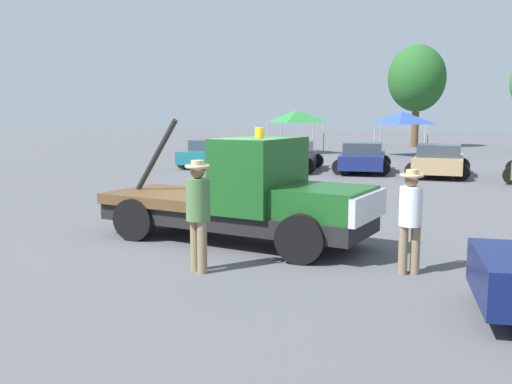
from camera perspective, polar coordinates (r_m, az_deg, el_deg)
The scene contains 11 objects.
ground_plane at distance 11.83m, azimuth -2.29°, elevation -4.93°, with size 160.00×160.00×0.00m, color #545459.
tow_truck at distance 11.48m, azimuth -0.83°, elevation -0.65°, with size 5.99×2.83×2.51m.
person_near_truck at distance 9.57m, azimuth 15.20°, elevation -2.05°, with size 0.38×0.38×1.73m.
person_at_hood at distance 9.41m, azimuth -5.81°, elevation -1.47°, with size 0.41×0.41×1.86m.
parked_car_teal at distance 28.22m, azimuth -4.28°, elevation 3.85°, with size 2.56×4.50×1.34m.
parked_car_charcoal at distance 26.44m, azimuth 3.74°, elevation 3.58°, with size 2.80×4.71×1.34m.
parked_car_navy at distance 25.95m, azimuth 10.63°, elevation 3.38°, with size 2.75×4.48×1.34m.
parked_car_tan at distance 25.12m, azimuth 17.83°, elevation 3.00°, with size 2.53×4.31×1.34m.
canopy_tent_green at distance 37.73m, azimuth 4.08°, elevation 7.56°, with size 3.06×3.06×2.83m.
canopy_tent_blue at distance 36.49m, azimuth 14.44°, elevation 7.19°, with size 2.99×2.99×2.73m.
tree_center at distance 46.50m, azimuth 15.79°, elevation 10.85°, with size 4.40×4.40×7.85m.
Camera 1 is at (4.30, -10.70, 2.62)m, focal length 40.00 mm.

